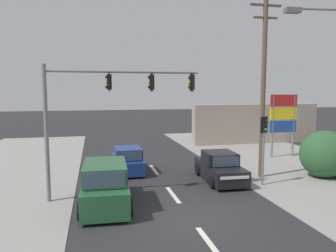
# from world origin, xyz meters

# --- Properties ---
(ground_plane) EXTENTS (140.00, 140.00, 0.00)m
(ground_plane) POSITION_xyz_m (0.00, 0.00, 0.00)
(ground_plane) COLOR #28282B
(lane_dash_near) EXTENTS (0.20, 2.40, 0.01)m
(lane_dash_near) POSITION_xyz_m (0.00, -2.00, 0.00)
(lane_dash_near) COLOR silver
(lane_dash_near) RESTS_ON ground
(lane_dash_mid) EXTENTS (0.20, 2.40, 0.01)m
(lane_dash_mid) POSITION_xyz_m (0.00, 3.00, 0.00)
(lane_dash_mid) COLOR silver
(lane_dash_mid) RESTS_ON ground
(lane_dash_far) EXTENTS (0.20, 2.40, 0.01)m
(lane_dash_far) POSITION_xyz_m (0.00, 8.00, 0.00)
(lane_dash_far) COLOR silver
(lane_dash_far) RESTS_ON ground
(utility_pole_midground_right) EXTENTS (1.80, 0.26, 9.86)m
(utility_pole_midground_right) POSITION_xyz_m (5.58, 4.98, 5.17)
(utility_pole_midground_right) COLOR brown
(utility_pole_midground_right) RESTS_ON ground
(traffic_signal_mast) EXTENTS (6.89, 0.45, 6.00)m
(traffic_signal_mast) POSITION_xyz_m (-3.18, 3.29, 4.35)
(traffic_signal_mast) COLOR slate
(traffic_signal_mast) RESTS_ON ground
(pedestal_signal_right_kerb) EXTENTS (0.44, 0.31, 3.56)m
(pedestal_signal_right_kerb) POSITION_xyz_m (4.88, 3.50, 2.42)
(pedestal_signal_right_kerb) COLOR slate
(pedestal_signal_right_kerb) RESTS_ON ground
(shopping_plaza_sign) EXTENTS (2.10, 0.16, 4.60)m
(shopping_plaza_sign) POSITION_xyz_m (9.91, 9.80, 2.98)
(shopping_plaza_sign) COLOR slate
(shopping_plaza_sign) RESTS_ON ground
(roadside_bush) EXTENTS (2.93, 2.51, 2.65)m
(roadside_bush) POSITION_xyz_m (9.16, 4.09, 1.25)
(roadside_bush) COLOR #2D5B33
(roadside_bush) RESTS_ON ground
(shopfront_wall_far) EXTENTS (12.00, 1.00, 3.60)m
(shopfront_wall_far) POSITION_xyz_m (11.00, 16.00, 1.80)
(shopfront_wall_far) COLOR #A39384
(shopfront_wall_far) RESTS_ON ground
(sedan_crossing_left) EXTENTS (2.00, 4.29, 1.56)m
(sedan_crossing_left) POSITION_xyz_m (3.06, 4.84, 0.70)
(sedan_crossing_left) COLOR black
(sedan_crossing_left) RESTS_ON ground
(hatchback_oncoming_near) EXTENTS (1.86, 3.68, 1.53)m
(hatchback_oncoming_near) POSITION_xyz_m (-1.65, 7.71, 0.70)
(hatchback_oncoming_near) COLOR navy
(hatchback_oncoming_near) RESTS_ON ground
(suv_receding_far) EXTENTS (2.20, 4.60, 1.90)m
(suv_receding_far) POSITION_xyz_m (-3.14, 2.20, 0.88)
(suv_receding_far) COLOR #235633
(suv_receding_far) RESTS_ON ground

